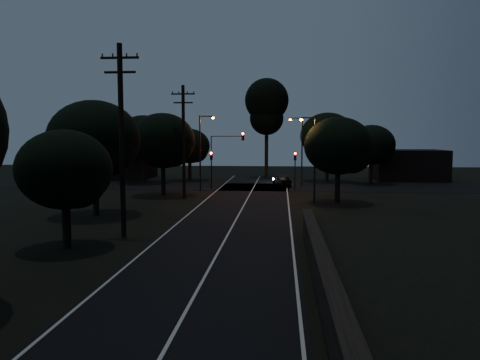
{
  "coord_description": "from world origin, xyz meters",
  "views": [
    {
      "loc": [
        3.11,
        -11.09,
        5.79
      ],
      "look_at": [
        0.0,
        24.0,
        2.5
      ],
      "focal_mm": 35.0,
      "sensor_mm": 36.0,
      "label": 1
    }
  ],
  "objects_px": {
    "utility_pole_far": "(184,140)",
    "utility_pole_mid": "(122,137)",
    "signal_left": "(211,163)",
    "tall_pine": "(267,106)",
    "signal_mast": "(226,150)",
    "streetlight_c": "(313,153)",
    "streetlight_a": "(202,147)",
    "signal_right": "(295,164)",
    "car": "(282,181)",
    "streetlight_b": "(300,146)"
  },
  "relations": [
    {
      "from": "utility_pole_mid",
      "to": "streetlight_b",
      "type": "height_order",
      "value": "utility_pole_mid"
    },
    {
      "from": "streetlight_b",
      "to": "streetlight_c",
      "type": "relative_size",
      "value": 1.07
    },
    {
      "from": "utility_pole_far",
      "to": "streetlight_b",
      "type": "distance_m",
      "value": 16.51
    },
    {
      "from": "streetlight_b",
      "to": "streetlight_c",
      "type": "height_order",
      "value": "streetlight_b"
    },
    {
      "from": "utility_pole_far",
      "to": "streetlight_a",
      "type": "xyz_separation_m",
      "value": [
        0.69,
        6.0,
        -0.85
      ]
    },
    {
      "from": "signal_left",
      "to": "signal_right",
      "type": "distance_m",
      "value": 9.2
    },
    {
      "from": "streetlight_c",
      "to": "car",
      "type": "relative_size",
      "value": 1.89
    },
    {
      "from": "utility_pole_far",
      "to": "car",
      "type": "relative_size",
      "value": 2.64
    },
    {
      "from": "utility_pole_far",
      "to": "signal_left",
      "type": "relative_size",
      "value": 2.56
    },
    {
      "from": "utility_pole_mid",
      "to": "streetlight_c",
      "type": "bearing_deg",
      "value": 51.74
    },
    {
      "from": "streetlight_b",
      "to": "utility_pole_far",
      "type": "bearing_deg",
      "value": -133.3
    },
    {
      "from": "utility_pole_mid",
      "to": "car",
      "type": "xyz_separation_m",
      "value": [
        9.2,
        28.2,
        -5.06
      ]
    },
    {
      "from": "streetlight_a",
      "to": "streetlight_c",
      "type": "xyz_separation_m",
      "value": [
        11.14,
        -8.0,
        -0.29
      ]
    },
    {
      "from": "streetlight_a",
      "to": "car",
      "type": "xyz_separation_m",
      "value": [
        8.51,
        5.2,
        -3.96
      ]
    },
    {
      "from": "tall_pine",
      "to": "car",
      "type": "distance_m",
      "value": 15.2
    },
    {
      "from": "signal_mast",
      "to": "streetlight_a",
      "type": "height_order",
      "value": "streetlight_a"
    },
    {
      "from": "utility_pole_mid",
      "to": "signal_right",
      "type": "bearing_deg",
      "value": 67.01
    },
    {
      "from": "streetlight_a",
      "to": "car",
      "type": "relative_size",
      "value": 2.01
    },
    {
      "from": "streetlight_c",
      "to": "car",
      "type": "bearing_deg",
      "value": 101.26
    },
    {
      "from": "tall_pine",
      "to": "signal_left",
      "type": "distance_m",
      "value": 17.55
    },
    {
      "from": "signal_mast",
      "to": "streetlight_c",
      "type": "relative_size",
      "value": 0.83
    },
    {
      "from": "utility_pole_mid",
      "to": "streetlight_a",
      "type": "distance_m",
      "value": 23.04
    },
    {
      "from": "tall_pine",
      "to": "streetlight_c",
      "type": "relative_size",
      "value": 1.85
    },
    {
      "from": "utility_pole_mid",
      "to": "streetlight_c",
      "type": "xyz_separation_m",
      "value": [
        11.83,
        15.0,
        -1.39
      ]
    },
    {
      "from": "signal_mast",
      "to": "car",
      "type": "bearing_deg",
      "value": 27.71
    },
    {
      "from": "utility_pole_mid",
      "to": "car",
      "type": "relative_size",
      "value": 2.77
    },
    {
      "from": "streetlight_c",
      "to": "streetlight_a",
      "type": "bearing_deg",
      "value": 144.31
    },
    {
      "from": "signal_mast",
      "to": "streetlight_a",
      "type": "xyz_separation_m",
      "value": [
        -2.39,
        -1.99,
        0.3
      ]
    },
    {
      "from": "streetlight_c",
      "to": "streetlight_b",
      "type": "bearing_deg",
      "value": 92.14
    },
    {
      "from": "car",
      "to": "streetlight_b",
      "type": "bearing_deg",
      "value": -172.11
    },
    {
      "from": "utility_pole_mid",
      "to": "streetlight_a",
      "type": "height_order",
      "value": "utility_pole_mid"
    },
    {
      "from": "streetlight_a",
      "to": "streetlight_c",
      "type": "bearing_deg",
      "value": -35.69
    },
    {
      "from": "streetlight_b",
      "to": "car",
      "type": "height_order",
      "value": "streetlight_b"
    },
    {
      "from": "utility_pole_far",
      "to": "signal_right",
      "type": "height_order",
      "value": "utility_pole_far"
    },
    {
      "from": "streetlight_a",
      "to": "signal_right",
      "type": "bearing_deg",
      "value": 11.34
    },
    {
      "from": "tall_pine",
      "to": "streetlight_c",
      "type": "distance_m",
      "value": 26.08
    },
    {
      "from": "signal_left",
      "to": "tall_pine",
      "type": "bearing_deg",
      "value": 69.54
    },
    {
      "from": "utility_pole_mid",
      "to": "utility_pole_far",
      "type": "height_order",
      "value": "utility_pole_mid"
    },
    {
      "from": "signal_right",
      "to": "streetlight_a",
      "type": "xyz_separation_m",
      "value": [
        -9.91,
        -1.99,
        1.8
      ]
    },
    {
      "from": "utility_pole_far",
      "to": "utility_pole_mid",
      "type": "bearing_deg",
      "value": -90.0
    },
    {
      "from": "car",
      "to": "tall_pine",
      "type": "bearing_deg",
      "value": -92.26
    },
    {
      "from": "streetlight_c",
      "to": "tall_pine",
      "type": "bearing_deg",
      "value": 100.93
    },
    {
      "from": "tall_pine",
      "to": "signal_right",
      "type": "xyz_separation_m",
      "value": [
        3.6,
        -15.01,
        -7.17
      ]
    },
    {
      "from": "tall_pine",
      "to": "signal_right",
      "type": "relative_size",
      "value": 3.39
    },
    {
      "from": "signal_left",
      "to": "streetlight_b",
      "type": "height_order",
      "value": "streetlight_b"
    },
    {
      "from": "signal_right",
      "to": "car",
      "type": "height_order",
      "value": "signal_right"
    },
    {
      "from": "signal_mast",
      "to": "streetlight_b",
      "type": "distance_m",
      "value": 9.15
    },
    {
      "from": "signal_mast",
      "to": "streetlight_c",
      "type": "height_order",
      "value": "streetlight_c"
    },
    {
      "from": "utility_pole_mid",
      "to": "streetlight_b",
      "type": "bearing_deg",
      "value": 68.7
    },
    {
      "from": "tall_pine",
      "to": "signal_left",
      "type": "bearing_deg",
      "value": -110.46
    }
  ]
}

